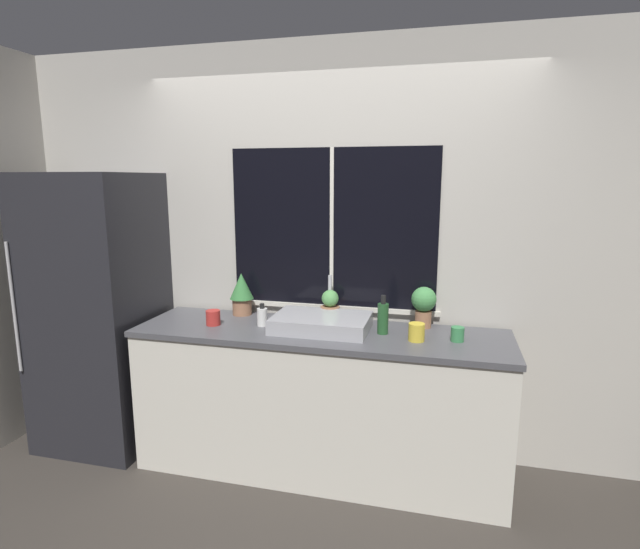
{
  "coord_description": "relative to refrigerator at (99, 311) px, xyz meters",
  "views": [
    {
      "loc": [
        0.72,
        -2.54,
        1.83
      ],
      "look_at": [
        0.0,
        0.3,
        1.27
      ],
      "focal_mm": 28.0,
      "sensor_mm": 36.0,
      "label": 1
    }
  ],
  "objects": [
    {
      "name": "ground_plane",
      "position": [
        1.57,
        -0.31,
        -0.94
      ],
      "size": [
        14.0,
        14.0,
        0.0
      ],
      "primitive_type": "plane",
      "color": "#38332D"
    },
    {
      "name": "wall_back",
      "position": [
        1.57,
        0.37,
        0.42
      ],
      "size": [
        8.0,
        0.09,
        2.7
      ],
      "color": "#BCB7AD",
      "rests_on": "ground_plane"
    },
    {
      "name": "wall_left",
      "position": [
        -0.65,
        1.19,
        0.41
      ],
      "size": [
        0.06,
        7.0,
        2.7
      ],
      "color": "#BCB7AD",
      "rests_on": "ground_plane"
    },
    {
      "name": "counter",
      "position": [
        1.57,
        -0.0,
        -0.48
      ],
      "size": [
        2.29,
        0.63,
        0.92
      ],
      "color": "silver",
      "rests_on": "ground_plane"
    },
    {
      "name": "refrigerator",
      "position": [
        0.0,
        0.0,
        0.0
      ],
      "size": [
        0.75,
        0.71,
        1.87
      ],
      "color": "#232328",
      "rests_on": "ground_plane"
    },
    {
      "name": "sink",
      "position": [
        1.57,
        0.02,
        0.03
      ],
      "size": [
        0.58,
        0.44,
        0.3
      ],
      "color": "#ADADB2",
      "rests_on": "counter"
    },
    {
      "name": "potted_plant_left",
      "position": [
        0.96,
        0.23,
        0.14
      ],
      "size": [
        0.16,
        0.16,
        0.29
      ],
      "color": "#9E6B4C",
      "rests_on": "counter"
    },
    {
      "name": "potted_plant_center",
      "position": [
        1.58,
        0.23,
        0.08
      ],
      "size": [
        0.13,
        0.13,
        0.2
      ],
      "color": "#9E6B4C",
      "rests_on": "counter"
    },
    {
      "name": "potted_plant_right",
      "position": [
        2.18,
        0.23,
        0.13
      ],
      "size": [
        0.15,
        0.15,
        0.26
      ],
      "color": "#9E6B4C",
      "rests_on": "counter"
    },
    {
      "name": "soap_bottle",
      "position": [
        1.19,
        0.01,
        0.04
      ],
      "size": [
        0.07,
        0.07,
        0.14
      ],
      "color": "white",
      "rests_on": "counter"
    },
    {
      "name": "bottle_tall",
      "position": [
        1.95,
        0.03,
        0.08
      ],
      "size": [
        0.07,
        0.07,
        0.24
      ],
      "color": "#235128",
      "rests_on": "counter"
    },
    {
      "name": "mug_green",
      "position": [
        2.38,
        -0.01,
        0.03
      ],
      "size": [
        0.07,
        0.07,
        0.08
      ],
      "color": "#38844C",
      "rests_on": "counter"
    },
    {
      "name": "mug_red",
      "position": [
        0.88,
        -0.05,
        0.03
      ],
      "size": [
        0.09,
        0.09,
        0.09
      ],
      "color": "#B72D28",
      "rests_on": "counter"
    },
    {
      "name": "mug_yellow",
      "position": [
        2.15,
        -0.06,
        0.03
      ],
      "size": [
        0.09,
        0.09,
        0.1
      ],
      "color": "gold",
      "rests_on": "counter"
    }
  ]
}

